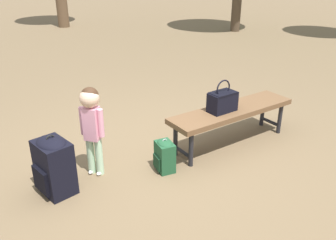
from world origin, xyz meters
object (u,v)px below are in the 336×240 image
object	(u,v)px
park_bench	(232,113)
handbag	(222,101)
backpack_small	(165,155)
child_standing	(91,118)
backpack_large	(54,164)

from	to	relation	value
park_bench	handbag	bearing A→B (deg)	12.36
park_bench	backpack_small	size ratio (longest dim) A/B	4.53
child_standing	backpack_small	world-z (taller)	child_standing
park_bench	backpack_small	world-z (taller)	park_bench
child_standing	backpack_large	world-z (taller)	child_standing
handbag	child_standing	bearing A→B (deg)	3.66
handbag	backpack_large	size ratio (longest dim) A/B	0.62
handbag	backpack_small	world-z (taller)	handbag
child_standing	backpack_small	bearing A→B (deg)	165.07
park_bench	handbag	size ratio (longest dim) A/B	4.48
park_bench	child_standing	size ratio (longest dim) A/B	1.78
backpack_small	child_standing	bearing A→B (deg)	-14.93
child_standing	handbag	bearing A→B (deg)	-176.34
backpack_small	park_bench	bearing A→B (deg)	-161.57
backpack_large	backpack_small	world-z (taller)	backpack_large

